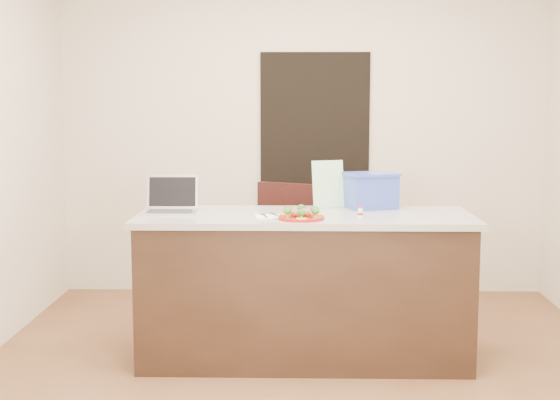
{
  "coord_description": "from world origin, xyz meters",
  "views": [
    {
      "loc": [
        -0.05,
        -4.48,
        1.63
      ],
      "look_at": [
        -0.15,
        0.2,
        1.01
      ],
      "focal_mm": 50.0,
      "sensor_mm": 36.0,
      "label": 1
    }
  ],
  "objects_px": {
    "napkin": "(268,217)",
    "yogurt_bottle": "(360,213)",
    "plate": "(301,217)",
    "blue_box": "(371,190)",
    "chair": "(286,245)",
    "island": "(304,287)",
    "laptop": "(171,202)"
  },
  "relations": [
    {
      "from": "island",
      "to": "plate",
      "type": "bearing_deg",
      "value": -95.98
    },
    {
      "from": "blue_box",
      "to": "chair",
      "type": "bearing_deg",
      "value": 119.23
    },
    {
      "from": "plate",
      "to": "blue_box",
      "type": "height_order",
      "value": "blue_box"
    },
    {
      "from": "napkin",
      "to": "laptop",
      "type": "relative_size",
      "value": 0.48
    },
    {
      "from": "laptop",
      "to": "blue_box",
      "type": "xyz_separation_m",
      "value": [
        1.26,
        0.2,
        0.06
      ]
    },
    {
      "from": "chair",
      "to": "plate",
      "type": "bearing_deg",
      "value": -59.9
    },
    {
      "from": "napkin",
      "to": "blue_box",
      "type": "distance_m",
      "value": 0.77
    },
    {
      "from": "yogurt_bottle",
      "to": "blue_box",
      "type": "xyz_separation_m",
      "value": [
        0.1,
        0.38,
        0.09
      ]
    },
    {
      "from": "island",
      "to": "yogurt_bottle",
      "type": "xyz_separation_m",
      "value": [
        0.33,
        -0.11,
        0.48
      ]
    },
    {
      "from": "yogurt_bottle",
      "to": "laptop",
      "type": "relative_size",
      "value": 0.2
    },
    {
      "from": "island",
      "to": "blue_box",
      "type": "bearing_deg",
      "value": 31.71
    },
    {
      "from": "napkin",
      "to": "yogurt_bottle",
      "type": "distance_m",
      "value": 0.55
    },
    {
      "from": "island",
      "to": "blue_box",
      "type": "relative_size",
      "value": 5.44
    },
    {
      "from": "island",
      "to": "chair",
      "type": "distance_m",
      "value": 0.8
    },
    {
      "from": "napkin",
      "to": "yogurt_bottle",
      "type": "xyz_separation_m",
      "value": [
        0.55,
        0.01,
        0.02
      ]
    },
    {
      "from": "island",
      "to": "napkin",
      "type": "height_order",
      "value": "napkin"
    },
    {
      "from": "island",
      "to": "chair",
      "type": "relative_size",
      "value": 2.03
    },
    {
      "from": "island",
      "to": "napkin",
      "type": "relative_size",
      "value": 13.27
    },
    {
      "from": "plate",
      "to": "yogurt_bottle",
      "type": "bearing_deg",
      "value": 13.17
    },
    {
      "from": "island",
      "to": "napkin",
      "type": "bearing_deg",
      "value": -150.48
    },
    {
      "from": "chair",
      "to": "yogurt_bottle",
      "type": "bearing_deg",
      "value": -38.96
    },
    {
      "from": "plate",
      "to": "blue_box",
      "type": "xyz_separation_m",
      "value": [
        0.45,
        0.46,
        0.11
      ]
    },
    {
      "from": "plate",
      "to": "chair",
      "type": "height_order",
      "value": "chair"
    },
    {
      "from": "laptop",
      "to": "island",
      "type": "bearing_deg",
      "value": -5.47
    },
    {
      "from": "yogurt_bottle",
      "to": "chair",
      "type": "height_order",
      "value": "chair"
    },
    {
      "from": "plate",
      "to": "blue_box",
      "type": "relative_size",
      "value": 0.72
    },
    {
      "from": "yogurt_bottle",
      "to": "chair",
      "type": "relative_size",
      "value": 0.06
    },
    {
      "from": "napkin",
      "to": "island",
      "type": "bearing_deg",
      "value": 29.52
    },
    {
      "from": "plate",
      "to": "chair",
      "type": "bearing_deg",
      "value": 96.1
    },
    {
      "from": "plate",
      "to": "napkin",
      "type": "relative_size",
      "value": 1.76
    },
    {
      "from": "island",
      "to": "yogurt_bottle",
      "type": "height_order",
      "value": "yogurt_bottle"
    },
    {
      "from": "island",
      "to": "laptop",
      "type": "xyz_separation_m",
      "value": [
        -0.83,
        0.07,
        0.52
      ]
    }
  ]
}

